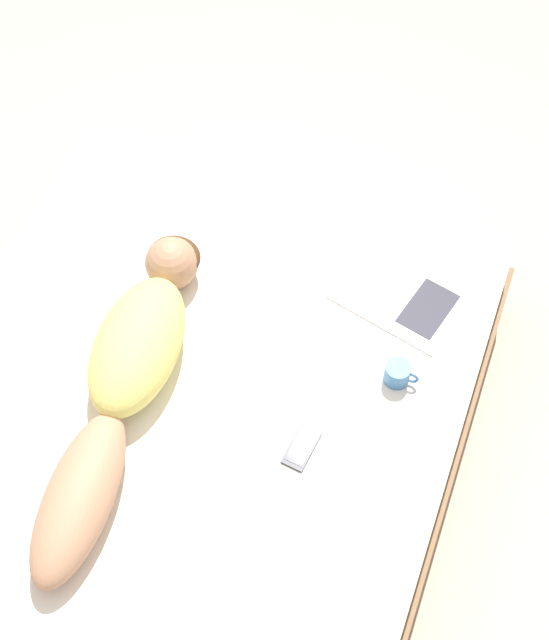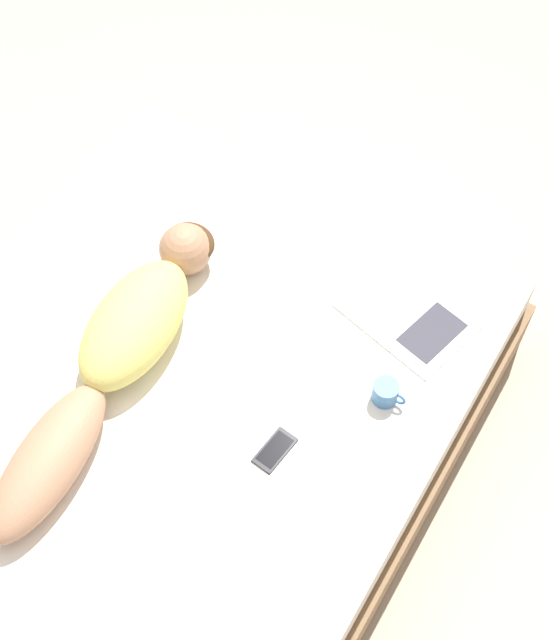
# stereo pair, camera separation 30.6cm
# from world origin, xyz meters

# --- Properties ---
(ground_plane) EXTENTS (12.00, 12.00, 0.00)m
(ground_plane) POSITION_xyz_m (0.00, 0.00, 0.00)
(ground_plane) COLOR #B7A88E
(bed) EXTENTS (1.82, 2.23, 0.48)m
(bed) POSITION_xyz_m (0.00, 0.00, 0.24)
(bed) COLOR brown
(bed) RESTS_ON ground_plane
(person) EXTENTS (0.36, 1.31, 0.21)m
(person) POSITION_xyz_m (-0.19, 0.02, 0.58)
(person) COLOR #A37556
(person) RESTS_ON bed
(open_magazine) EXTENTS (0.50, 0.42, 0.01)m
(open_magazine) POSITION_xyz_m (0.55, 0.70, 0.48)
(open_magazine) COLOR white
(open_magazine) RESTS_ON bed
(coffee_mug) EXTENTS (0.12, 0.09, 0.08)m
(coffee_mug) POSITION_xyz_m (0.63, 0.37, 0.52)
(coffee_mug) COLOR teal
(coffee_mug) RESTS_ON bed
(cell_phone) EXTENTS (0.09, 0.16, 0.01)m
(cell_phone) POSITION_xyz_m (0.42, 0.01, 0.49)
(cell_phone) COLOR black
(cell_phone) RESTS_ON bed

